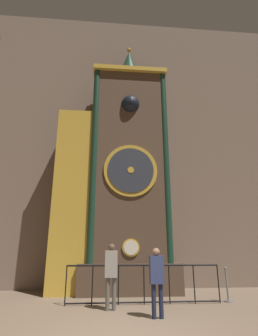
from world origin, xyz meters
TOP-DOWN VIEW (x-y plane):
  - cathedral_back_wall at (-0.09, 6.27)m, footprint 24.00×0.32m
  - clock_tower at (0.00, 5.04)m, footprint 4.89×1.83m
  - railing_fence at (0.77, 3.08)m, footprint 4.75×0.05m
  - visitor_near at (-0.26, 2.38)m, footprint 0.36×0.26m
  - visitor_far at (0.86, 1.43)m, footprint 0.34×0.22m
  - stanchion_post at (3.47, 3.22)m, footprint 0.28×0.28m

SIDE VIEW (x-z plane):
  - stanchion_post at x=3.47m, z-range -0.18..0.86m
  - railing_fence at x=0.77m, z-range 0.06..1.19m
  - visitor_far at x=0.86m, z-range 0.16..1.79m
  - visitor_near at x=-0.26m, z-range 0.17..1.92m
  - clock_tower at x=0.00m, z-range -0.99..10.06m
  - cathedral_back_wall at x=-0.09m, z-range -0.01..13.62m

